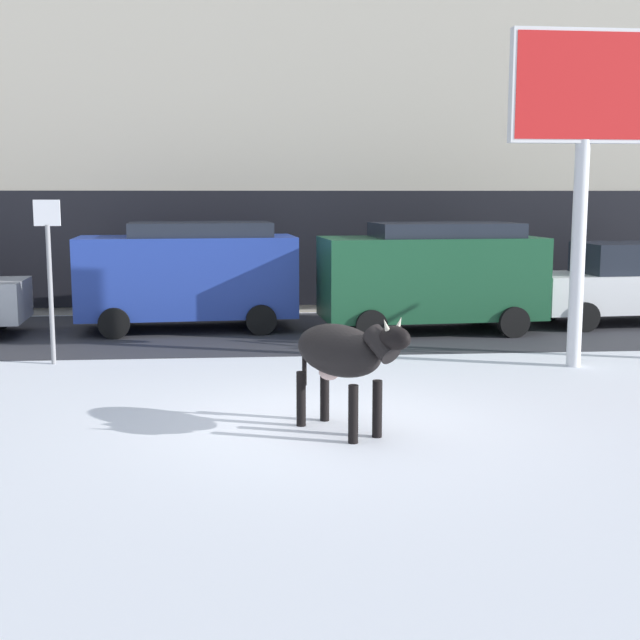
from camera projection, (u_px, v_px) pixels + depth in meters
name	position (u px, v px, depth m)	size (l,w,h in m)	color
ground_plane	(328.00, 427.00, 10.64)	(120.00, 120.00, 0.00)	white
road_strip	(295.00, 332.00, 18.07)	(60.00, 5.60, 0.01)	#333338
building_facade	(281.00, 62.00, 23.00)	(44.00, 6.10, 13.00)	#BCB29E
cow_black	(342.00, 353.00, 10.27)	(1.43, 1.79, 1.54)	black
billboard	(585.00, 108.00, 13.80)	(2.52, 0.26, 5.56)	silver
car_blue_van	(189.00, 273.00, 18.17)	(4.73, 2.38, 2.32)	#233D9E
car_darkgreen_van	(432.00, 274.00, 17.87)	(4.73, 2.38, 2.32)	#194C2D
car_white_sedan	(624.00, 284.00, 19.01)	(4.32, 2.23, 1.84)	white
pedestrian_by_cars	(319.00, 276.00, 21.27)	(0.36, 0.24, 1.73)	#282833
pedestrian_far_left	(376.00, 275.00, 21.39)	(0.36, 0.24, 1.73)	#282833
street_sign	(49.00, 268.00, 14.39)	(0.44, 0.08, 2.82)	gray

